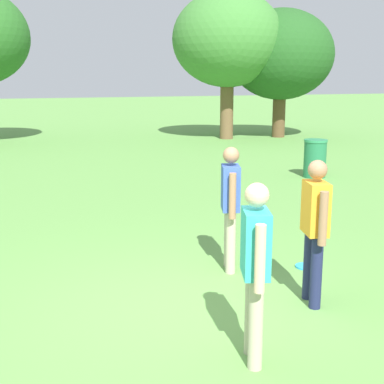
{
  "coord_description": "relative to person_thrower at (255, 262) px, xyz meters",
  "views": [
    {
      "loc": [
        -1.85,
        -5.09,
        2.52
      ],
      "look_at": [
        0.56,
        1.39,
        1.0
      ],
      "focal_mm": 49.51,
      "sensor_mm": 36.0,
      "label": 1
    }
  ],
  "objects": [
    {
      "name": "person_bystander",
      "position": [
        1.18,
        0.89,
        0.0
      ],
      "size": [
        0.31,
        0.59,
        1.64
      ],
      "color": "#1E234C",
      "rests_on": "ground"
    },
    {
      "name": "ground_plane",
      "position": [
        -0.18,
        1.2,
        -0.94
      ],
      "size": [
        120.0,
        120.0,
        0.0
      ],
      "primitive_type": "plane",
      "color": "#609947"
    },
    {
      "name": "tree_back_left",
      "position": [
        9.21,
        15.83,
        2.42
      ],
      "size": [
        4.31,
        4.31,
        5.22
      ],
      "color": "brown",
      "rests_on": "ground"
    },
    {
      "name": "tree_slender_mid",
      "position": [
        6.89,
        16.02,
        2.98
      ],
      "size": [
        4.41,
        4.41,
        5.83
      ],
      "color": "brown",
      "rests_on": "ground"
    },
    {
      "name": "trash_can_beside_table",
      "position": [
        5.52,
        7.46,
        -0.46
      ],
      "size": [
        0.59,
        0.59,
        0.96
      ],
      "color": "#237047",
      "rests_on": "ground"
    },
    {
      "name": "person_thrower",
      "position": [
        0.0,
        0.0,
        0.0
      ],
      "size": [
        0.33,
        0.58,
        1.64
      ],
      "color": "#B7AD93",
      "rests_on": "ground"
    },
    {
      "name": "frisbee",
      "position": [
        1.74,
        1.89,
        -0.93
      ],
      "size": [
        0.26,
        0.26,
        0.03
      ],
      "primitive_type": "cylinder",
      "color": "#2D9EDB",
      "rests_on": "ground"
    },
    {
      "name": "person_catcher",
      "position": [
        0.76,
        2.19,
        0.0
      ],
      "size": [
        0.33,
        0.58,
        1.64
      ],
      "color": "#B7AD93",
      "rests_on": "ground"
    }
  ]
}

